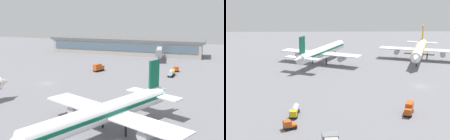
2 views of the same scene
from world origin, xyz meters
TOP-DOWN VIEW (x-y plane):
  - ground at (0.00, 0.00)m, footprint 288.00×288.00m
  - terminal_building at (-8.37, -77.94)m, footprint 90.72×16.98m
  - airplane_taxiing at (-36.12, 37.64)m, footprint 37.54×45.21m
  - catering_truck at (-10.43, -26.11)m, footprint 3.70×5.91m
  - baggage_tug at (-42.58, -35.35)m, footprint 3.70×3.28m
  - fuel_truck at (-42.09, -26.34)m, footprint 2.44×6.38m
  - jet_bridge at (-31.37, -59.29)m, footprint 5.07×16.89m

SIDE VIEW (x-z plane):
  - ground at x=0.00m, z-range 0.00..0.00m
  - baggage_tug at x=-42.58m, z-range 0.01..2.31m
  - fuel_truck at x=-42.09m, z-range 0.14..2.64m
  - catering_truck at x=-10.43m, z-range 0.05..3.35m
  - terminal_building at x=-8.37m, z-range 0.09..9.54m
  - jet_bridge at x=-31.37m, z-range 1.75..8.49m
  - airplane_taxiing at x=-36.12m, z-range -2.01..12.69m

